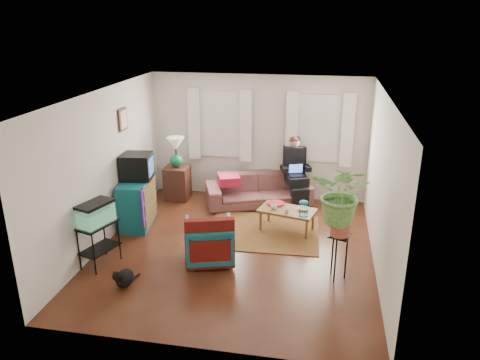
% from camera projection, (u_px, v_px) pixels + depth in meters
% --- Properties ---
extents(floor, '(4.50, 5.00, 0.01)m').
position_uv_depth(floor, '(236.00, 249.00, 7.88)').
color(floor, '#4F2B14').
rests_on(floor, ground).
extents(ceiling, '(4.50, 5.00, 0.01)m').
position_uv_depth(ceiling, '(235.00, 95.00, 6.99)').
color(ceiling, white).
rests_on(ceiling, wall_back).
extents(wall_back, '(4.50, 0.01, 2.60)m').
position_uv_depth(wall_back, '(258.00, 137.00, 9.75)').
color(wall_back, silver).
rests_on(wall_back, floor).
extents(wall_front, '(4.50, 0.01, 2.60)m').
position_uv_depth(wall_front, '(192.00, 251.00, 5.12)').
color(wall_front, silver).
rests_on(wall_front, floor).
extents(wall_left, '(0.01, 5.00, 2.60)m').
position_uv_depth(wall_left, '(104.00, 168.00, 7.82)').
color(wall_left, silver).
rests_on(wall_left, floor).
extents(wall_right, '(0.01, 5.00, 2.60)m').
position_uv_depth(wall_right, '(382.00, 186.00, 7.05)').
color(wall_right, silver).
rests_on(wall_right, floor).
extents(window_left, '(1.08, 0.04, 1.38)m').
position_uv_depth(window_left, '(220.00, 124.00, 9.78)').
color(window_left, white).
rests_on(window_left, wall_back).
extents(window_right, '(1.08, 0.04, 1.38)m').
position_uv_depth(window_right, '(320.00, 129.00, 9.43)').
color(window_right, white).
rests_on(window_right, wall_back).
extents(curtains_left, '(1.36, 0.06, 1.50)m').
position_uv_depth(curtains_left, '(220.00, 125.00, 9.71)').
color(curtains_left, white).
rests_on(curtains_left, wall_back).
extents(curtains_right, '(1.36, 0.06, 1.50)m').
position_uv_depth(curtains_right, '(319.00, 129.00, 9.36)').
color(curtains_right, white).
rests_on(curtains_right, wall_back).
extents(picture_frame, '(0.04, 0.32, 0.40)m').
position_uv_depth(picture_frame, '(123.00, 120.00, 8.38)').
color(picture_frame, '#3D2616').
rests_on(picture_frame, wall_left).
extents(area_rug, '(2.06, 1.67, 0.01)m').
position_uv_depth(area_rug, '(263.00, 232.00, 8.49)').
color(area_rug, brown).
rests_on(area_rug, floor).
extents(sofa, '(2.29, 1.51, 0.83)m').
position_uv_depth(sofa, '(259.00, 185.00, 9.62)').
color(sofa, brown).
rests_on(sofa, floor).
extents(seated_person, '(0.72, 0.80, 1.27)m').
position_uv_depth(seated_person, '(295.00, 173.00, 9.66)').
color(seated_person, black).
rests_on(seated_person, sofa).
extents(side_table, '(0.49, 0.49, 0.71)m').
position_uv_depth(side_table, '(177.00, 183.00, 9.91)').
color(side_table, '#3C1F16').
rests_on(side_table, floor).
extents(table_lamp, '(0.37, 0.37, 0.65)m').
position_uv_depth(table_lamp, '(176.00, 153.00, 9.68)').
color(table_lamp, white).
rests_on(table_lamp, side_table).
extents(dresser, '(0.61, 1.03, 0.88)m').
position_uv_depth(dresser, '(137.00, 202.00, 8.67)').
color(dresser, '#116568').
rests_on(dresser, floor).
extents(crt_tv, '(0.60, 0.56, 0.47)m').
position_uv_depth(crt_tv, '(137.00, 166.00, 8.53)').
color(crt_tv, black).
rests_on(crt_tv, dresser).
extents(aquarium_stand, '(0.52, 0.70, 0.70)m').
position_uv_depth(aquarium_stand, '(99.00, 244.00, 7.29)').
color(aquarium_stand, black).
rests_on(aquarium_stand, floor).
extents(aquarium, '(0.47, 0.64, 0.37)m').
position_uv_depth(aquarium, '(96.00, 213.00, 7.11)').
color(aquarium, '#7FD899').
rests_on(aquarium, aquarium_stand).
extents(black_cat, '(0.34, 0.43, 0.32)m').
position_uv_depth(black_cat, '(125.00, 276.00, 6.77)').
color(black_cat, black).
rests_on(black_cat, floor).
extents(armchair, '(0.90, 0.87, 0.75)m').
position_uv_depth(armchair, '(209.00, 239.00, 7.41)').
color(armchair, navy).
rests_on(armchair, floor).
extents(serape_throw, '(0.77, 0.39, 0.62)m').
position_uv_depth(serape_throw, '(210.00, 239.00, 7.08)').
color(serape_throw, '#9E0A0A').
rests_on(serape_throw, armchair).
extents(coffee_table, '(1.09, 0.76, 0.41)m').
position_uv_depth(coffee_table, '(287.00, 220.00, 8.50)').
color(coffee_table, brown).
rests_on(coffee_table, floor).
extents(cup_a, '(0.14, 0.14, 0.09)m').
position_uv_depth(cup_a, '(274.00, 207.00, 8.43)').
color(cup_a, white).
rests_on(cup_a, coffee_table).
extents(cup_b, '(0.11, 0.11, 0.08)m').
position_uv_depth(cup_b, '(287.00, 211.00, 8.26)').
color(cup_b, beige).
rests_on(cup_b, coffee_table).
extents(bowl, '(0.24, 0.24, 0.05)m').
position_uv_depth(bowl, '(303.00, 209.00, 8.40)').
color(bowl, white).
rests_on(bowl, coffee_table).
extents(snack_tray, '(0.37, 0.37, 0.04)m').
position_uv_depth(snack_tray, '(276.00, 204.00, 8.65)').
color(snack_tray, '#B21414').
rests_on(snack_tray, coffee_table).
extents(birdcage, '(0.20, 0.20, 0.29)m').
position_uv_depth(birdcage, '(304.00, 208.00, 8.14)').
color(birdcage, '#115B6B').
rests_on(birdcage, coffee_table).
extents(plant_stand, '(0.39, 0.39, 0.72)m').
position_uv_depth(plant_stand, '(338.00, 257.00, 6.90)').
color(plant_stand, black).
rests_on(plant_stand, floor).
extents(potted_plant, '(1.00, 0.93, 0.91)m').
position_uv_depth(potted_plant, '(342.00, 203.00, 6.61)').
color(potted_plant, '#599947').
rests_on(potted_plant, plant_stand).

